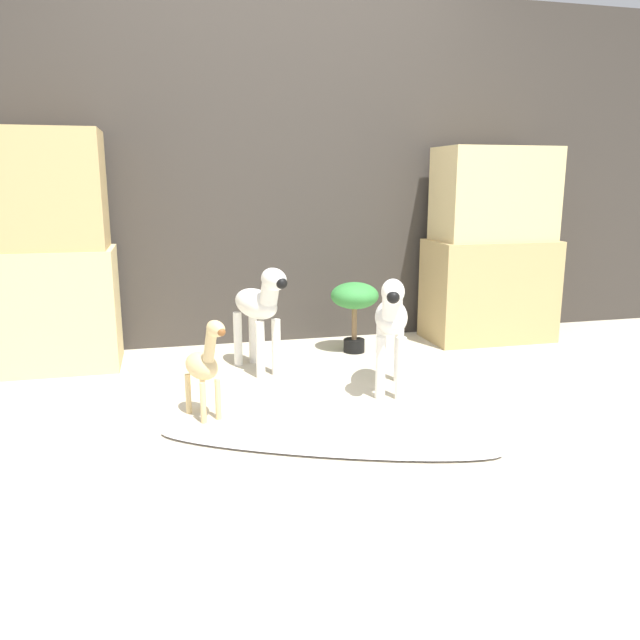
# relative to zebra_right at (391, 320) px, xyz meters

# --- Properties ---
(ground_plane) EXTENTS (14.00, 14.00, 0.00)m
(ground_plane) POSITION_rel_zebra_right_xyz_m (-0.37, -0.22, -0.38)
(ground_plane) COLOR beige
(wall_back) EXTENTS (6.40, 0.08, 2.20)m
(wall_back) POSITION_rel_zebra_right_xyz_m (-0.37, 1.21, 0.72)
(wall_back) COLOR #38332D
(wall_back) RESTS_ON ground_plane
(rock_pillar_left) EXTENTS (0.81, 0.44, 1.31)m
(rock_pillar_left) POSITION_rel_zebra_right_xyz_m (-1.75, 0.88, 0.26)
(rock_pillar_left) COLOR #DBC184
(rock_pillar_left) RESTS_ON ground_plane
(rock_pillar_right) EXTENTS (0.81, 0.44, 1.25)m
(rock_pillar_right) POSITION_rel_zebra_right_xyz_m (1.02, 0.88, 0.22)
(rock_pillar_right) COLOR tan
(rock_pillar_right) RESTS_ON ground_plane
(zebra_right) EXTENTS (0.30, 0.53, 0.60)m
(zebra_right) POSITION_rel_zebra_right_xyz_m (0.00, 0.00, 0.00)
(zebra_right) COLOR white
(zebra_right) RESTS_ON ground_plane
(zebra_left) EXTENTS (0.29, 0.53, 0.60)m
(zebra_left) POSITION_rel_zebra_right_xyz_m (-0.58, 0.50, 0.00)
(zebra_left) COLOR white
(zebra_left) RESTS_ON ground_plane
(giraffe_figurine) EXTENTS (0.21, 0.32, 0.47)m
(giraffe_figurine) POSITION_rel_zebra_right_xyz_m (-0.92, -0.12, -0.12)
(giraffe_figurine) COLOR #E0C184
(giraffe_figurine) RESTS_ON ground_plane
(potted_palm_front) EXTENTS (0.29, 0.29, 0.44)m
(potted_palm_front) POSITION_rel_zebra_right_xyz_m (0.05, 0.77, -0.05)
(potted_palm_front) COLOR black
(potted_palm_front) RESTS_ON ground_plane
(surfboard) EXTENTS (1.39, 0.79, 0.07)m
(surfboard) POSITION_rel_zebra_right_xyz_m (-0.49, -0.54, -0.36)
(surfboard) COLOR silver
(surfboard) RESTS_ON ground_plane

